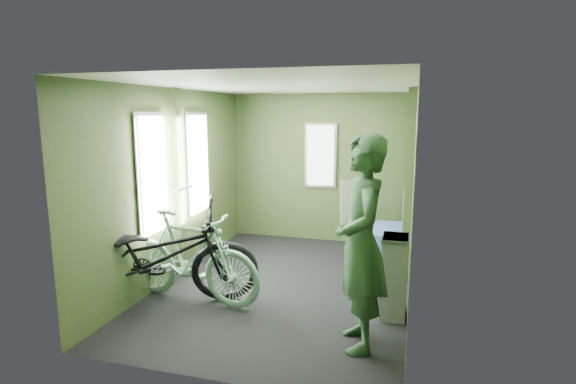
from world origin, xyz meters
name	(u,v)px	position (x,y,z in m)	size (l,w,h in m)	color
room	(283,164)	(-0.04, 0.04, 1.44)	(4.00, 4.02, 2.31)	black
bicycle_black	(160,306)	(-1.12, -0.93, 0.00)	(0.73, 2.09, 1.10)	black
bicycle_mint	(191,301)	(-0.86, -0.72, 0.00)	(0.47, 1.66, 1.00)	#8EC9AA
passenger	(361,243)	(1.00, -1.17, 0.92)	(0.62, 0.77, 1.85)	#294C2E
waste_box	(394,277)	(1.26, -0.50, 0.41)	(0.24, 0.34, 0.83)	gray
bench_seat	(391,240)	(1.14, 1.34, 0.27)	(0.55, 0.90, 0.91)	navy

